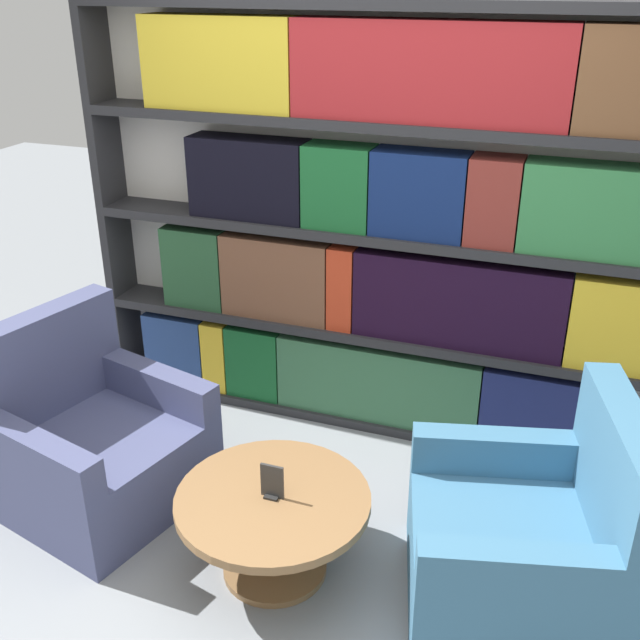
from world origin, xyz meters
TOP-DOWN VIEW (x-y plane):
  - ground_plane at (0.00, 0.00)m, footprint 14.00×14.00m
  - bookshelf at (0.04, 1.49)m, footprint 3.21×0.30m
  - armchair_left at (-1.07, 0.36)m, footprint 1.00×1.00m
  - armchair_right at (0.96, 0.36)m, footprint 1.00×1.01m
  - coffee_table at (-0.06, 0.18)m, footprint 0.81×0.81m
  - table_sign at (-0.06, 0.18)m, footprint 0.10×0.06m

SIDE VIEW (x-z plane):
  - ground_plane at x=0.00m, z-range 0.00..0.00m
  - coffee_table at x=-0.06m, z-range 0.09..0.48m
  - armchair_left at x=-1.07m, z-range -0.16..0.74m
  - armchair_right at x=0.96m, z-range -0.16..0.74m
  - table_sign at x=-0.06m, z-range 0.38..0.53m
  - bookshelf at x=0.04m, z-range -0.02..2.22m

